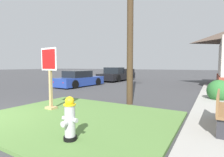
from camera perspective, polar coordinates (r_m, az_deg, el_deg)
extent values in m
cube|color=#567F3D|center=(5.51, -11.42, -12.56)|extent=(5.70, 4.51, 0.08)
cylinder|color=black|center=(3.89, -13.66, -18.58)|extent=(0.28, 0.28, 0.08)
cylinder|color=#BCBCC1|center=(3.77, -13.76, -13.44)|extent=(0.22, 0.22, 0.65)
cylinder|color=yellow|center=(3.68, -13.85, -8.38)|extent=(0.25, 0.25, 0.03)
sphere|color=yellow|center=(3.67, -13.87, -7.24)|extent=(0.19, 0.19, 0.19)
cube|color=yellow|center=(3.65, -13.89, -6.16)|extent=(0.04, 0.04, 0.04)
cylinder|color=#BCBCC1|center=(3.86, -15.41, -12.54)|extent=(0.08, 0.09, 0.09)
cylinder|color=#BCBCC1|center=(3.66, -12.03, -13.41)|extent=(0.08, 0.09, 0.09)
cylinder|color=#BCBCC1|center=(3.67, -15.55, -14.26)|extent=(0.12, 0.09, 0.12)
cube|color=tan|center=(6.51, -19.69, -0.34)|extent=(0.09, 0.09, 2.11)
cube|color=tan|center=(6.67, -19.48, -9.09)|extent=(0.37, 0.29, 0.08)
cube|color=white|center=(6.47, -20.21, 6.05)|extent=(0.79, 0.03, 0.79)
cube|color=red|center=(6.46, -20.31, 6.05)|extent=(0.68, 0.03, 0.68)
cylinder|color=black|center=(8.04, -16.16, -7.58)|extent=(0.70, 0.70, 0.02)
cube|color=#233D93|center=(14.16, -10.68, -0.85)|extent=(1.92, 4.37, 0.64)
cube|color=black|center=(13.97, -11.32, 1.38)|extent=(1.56, 2.05, 0.56)
cylinder|color=black|center=(15.68, -9.40, -0.72)|extent=(0.25, 0.63, 0.62)
cylinder|color=black|center=(14.64, -4.80, -1.02)|extent=(0.25, 0.63, 0.62)
cylinder|color=black|center=(13.85, -16.89, -1.48)|extent=(0.25, 0.63, 0.62)
cylinder|color=black|center=(12.67, -12.25, -1.90)|extent=(0.25, 0.63, 0.62)
sphere|color=white|center=(16.05, -6.79, -0.02)|extent=(0.14, 0.14, 0.14)
sphere|color=red|center=(13.13, -18.70, -1.11)|extent=(0.12, 0.12, 0.12)
sphere|color=white|center=(15.41, -3.89, -0.16)|extent=(0.14, 0.14, 0.14)
sphere|color=red|center=(12.34, -15.78, -1.37)|extent=(0.12, 0.12, 0.12)
cube|color=black|center=(19.28, 1.80, 0.79)|extent=(2.08, 5.61, 0.68)
cube|color=black|center=(18.57, 0.68, 2.64)|extent=(1.79, 1.48, 0.68)
cube|color=black|center=(19.72, 5.59, 2.47)|extent=(0.13, 2.35, 0.44)
cube|color=black|center=(20.57, 0.72, 2.56)|extent=(0.13, 2.35, 0.44)
cube|color=black|center=(21.72, 5.19, 2.62)|extent=(1.81, 0.12, 0.44)
cylinder|color=black|center=(17.37, 1.98, 0.03)|extent=(0.27, 0.76, 0.76)
cylinder|color=black|center=(18.32, -3.27, 0.23)|extent=(0.27, 0.76, 0.76)
cylinder|color=black|center=(20.39, 6.35, 0.61)|extent=(0.27, 0.76, 0.76)
cylinder|color=black|center=(21.21, 1.65, 0.76)|extent=(0.27, 0.76, 0.76)
cube|color=brown|center=(4.98, 31.69, -6.15)|extent=(0.12, 1.78, 0.38)
ellipsoid|color=#2E6D31|center=(9.18, 31.88, -3.50)|extent=(1.00, 1.00, 1.00)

